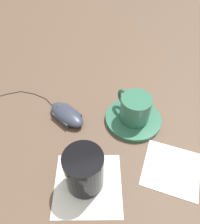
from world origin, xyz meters
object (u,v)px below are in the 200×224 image
object	(u,v)px
computer_mouse	(67,114)
saucer	(133,119)
drinking_glass	(84,170)
coffee_cup	(135,108)

from	to	relation	value
computer_mouse	saucer	bearing A→B (deg)	-106.41
drinking_glass	saucer	bearing A→B (deg)	-48.83
saucer	drinking_glass	world-z (taller)	drinking_glass
saucer	computer_mouse	xyz separation A→B (m)	(0.05, 0.18, 0.01)
computer_mouse	drinking_glass	bearing A→B (deg)	-176.43
saucer	drinking_glass	size ratio (longest dim) A/B	1.51
saucer	computer_mouse	distance (m)	0.19
computer_mouse	drinking_glass	xyz separation A→B (m)	(-0.20, -0.01, 0.04)
coffee_cup	drinking_glass	bearing A→B (deg)	131.44
saucer	coffee_cup	bearing A→B (deg)	30.66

